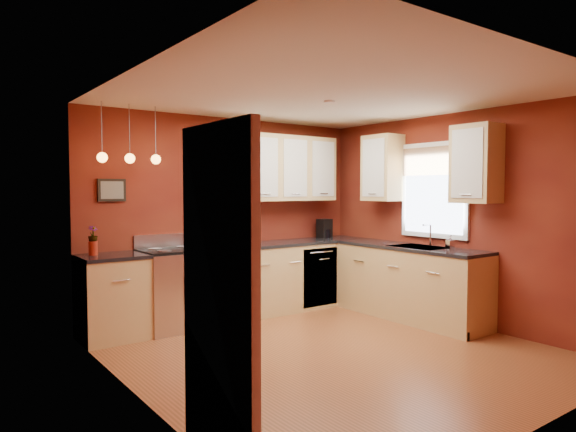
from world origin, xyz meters
TOP-DOWN VIEW (x-y plane):
  - floor at (0.00, 0.00)m, footprint 4.20×4.20m
  - ceiling at (0.00, 0.00)m, footprint 4.00×4.20m
  - wall_back at (0.00, 2.10)m, footprint 4.00×0.02m
  - wall_front at (0.00, -2.10)m, footprint 4.00×0.02m
  - wall_left at (-2.00, 0.00)m, footprint 0.02×4.20m
  - wall_right at (2.00, 0.00)m, footprint 0.02×4.20m
  - base_cabinets_back_left at (-1.65, 1.80)m, footprint 0.70×0.60m
  - base_cabinets_back_right at (0.73, 1.80)m, footprint 2.54×0.60m
  - base_cabinets_right at (1.70, 0.45)m, footprint 0.60×2.10m
  - counter_back_left at (-1.65, 1.80)m, footprint 0.70×0.62m
  - counter_back_right at (0.73, 1.80)m, footprint 2.54×0.62m
  - counter_right at (1.70, 0.45)m, footprint 0.62×2.10m
  - gas_range at (-0.92, 1.80)m, footprint 0.76×0.64m
  - dishwasher_front at (1.10, 1.51)m, footprint 0.60×0.02m
  - sink at (1.70, 0.30)m, footprint 0.50×0.70m
  - window at (1.97, 0.30)m, footprint 0.06×1.02m
  - door_left_wall at (-1.97, -1.20)m, footprint 0.12×0.82m
  - upper_cabinets_back at (0.60, 1.93)m, footprint 2.00×0.35m
  - upper_cabinets_right at (1.82, 0.32)m, footprint 0.35×1.95m
  - wall_picture at (-1.55, 2.08)m, footprint 0.32×0.03m
  - pendant_lights at (-1.45, 1.75)m, footprint 0.71×0.11m
  - red_canister at (-0.45, 1.77)m, footprint 0.13×0.13m
  - red_vase at (-1.83, 1.88)m, footprint 0.10×0.10m
  - flowers at (-1.83, 1.88)m, footprint 0.13×0.13m
  - coffee_maker at (1.52, 1.91)m, footprint 0.21×0.21m
  - soap_pump at (1.76, -0.11)m, footprint 0.09×0.09m
  - dish_towel at (-0.82, 1.47)m, footprint 0.24×0.02m

SIDE VIEW (x-z plane):
  - floor at x=0.00m, z-range 0.00..0.00m
  - base_cabinets_back_left at x=-1.65m, z-range 0.00..0.90m
  - base_cabinets_back_right at x=0.73m, z-range 0.00..0.90m
  - base_cabinets_right at x=1.70m, z-range 0.00..0.90m
  - dishwasher_front at x=1.10m, z-range 0.05..0.85m
  - gas_range at x=-0.92m, z-range -0.07..1.04m
  - dish_towel at x=-0.82m, z-range 0.36..0.68m
  - sink at x=1.70m, z-range 0.75..1.08m
  - counter_back_left at x=-1.65m, z-range 0.90..0.94m
  - counter_back_right at x=0.73m, z-range 0.90..0.94m
  - counter_right at x=1.70m, z-range 0.90..0.94m
  - red_vase at x=-1.83m, z-range 0.94..1.09m
  - door_left_wall at x=-1.97m, z-range 0.00..2.05m
  - soap_pump at x=1.76m, z-range 0.94..1.11m
  - red_canister at x=-0.45m, z-range 0.94..1.14m
  - coffee_maker at x=1.52m, z-range 0.93..1.21m
  - flowers at x=-1.83m, z-range 1.07..1.26m
  - wall_back at x=0.00m, z-range 0.00..2.60m
  - wall_front at x=0.00m, z-range 0.00..2.60m
  - wall_left at x=-2.00m, z-range 0.00..2.60m
  - wall_right at x=2.00m, z-range 0.00..2.60m
  - wall_picture at x=-1.55m, z-range 1.52..1.78m
  - window at x=1.97m, z-range 1.08..2.30m
  - upper_cabinets_back at x=0.60m, z-range 1.50..2.40m
  - upper_cabinets_right at x=1.82m, z-range 1.50..2.40m
  - pendant_lights at x=-1.45m, z-range 1.68..2.34m
  - ceiling at x=0.00m, z-range 2.59..2.61m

